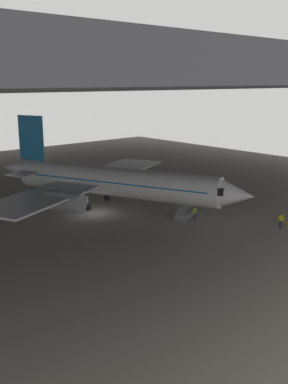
{
  "coord_description": "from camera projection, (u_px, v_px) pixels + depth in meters",
  "views": [
    {
      "loc": [
        -29.83,
        -42.64,
        15.67
      ],
      "look_at": [
        5.02,
        -3.41,
        2.52
      ],
      "focal_mm": 41.55,
      "sensor_mm": 36.0,
      "label": 1
    }
  ],
  "objects": [
    {
      "name": "boarding_stairs",
      "position": [
        186.0,
        210.0,
        52.81
      ],
      "size": [
        4.36,
        2.89,
        4.61
      ],
      "color": "slate",
      "rests_on": "ground_plane"
    },
    {
      "name": "traffic_cone_orange",
      "position": [
        286.0,
        222.0,
        49.96
      ],
      "size": [
        0.36,
        0.36,
        0.6
      ],
      "color": "black",
      "rests_on": "ground_plane"
    },
    {
      "name": "crew_worker_by_stairs",
      "position": [
        195.0,
        212.0,
        51.45
      ],
      "size": [
        0.52,
        0.34,
        1.57
      ],
      "color": "#232838",
      "rests_on": "ground_plane"
    },
    {
      "name": "airplane_main",
      "position": [
        111.0,
        181.0,
        55.82
      ],
      "size": [
        34.04,
        34.08,
        11.21
      ],
      "color": "white",
      "rests_on": "ground_plane"
    },
    {
      "name": "ground_plane",
      "position": [
        95.0,
        214.0,
        53.95
      ],
      "size": [
        110.0,
        110.0,
        0.0
      ],
      "primitive_type": "plane",
      "color": "gray"
    },
    {
      "name": "crew_worker_near_nose",
      "position": [
        281.0,
        220.0,
        48.33
      ],
      "size": [
        0.34,
        0.52,
        1.77
      ],
      "color": "#232838",
      "rests_on": "ground_plane"
    },
    {
      "name": "hangar_structure",
      "position": [
        32.0,
        78.0,
        59.98
      ],
      "size": [
        121.0,
        99.0,
        16.75
      ],
      "color": "#4C4F54",
      "rests_on": "ground_plane"
    }
  ]
}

